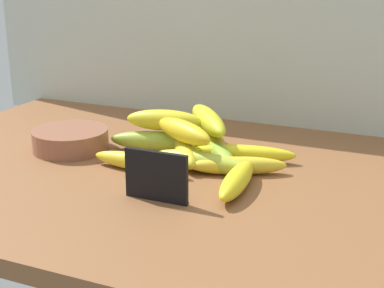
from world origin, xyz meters
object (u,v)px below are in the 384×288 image
at_px(banana_0, 219,153).
at_px(banana_4, 212,140).
at_px(banana_2, 242,153).
at_px(banana_5, 238,166).
at_px(banana_1, 186,152).
at_px(fruit_bowl, 71,140).
at_px(banana_6, 201,161).
at_px(banana_8, 159,141).
at_px(banana_9, 208,120).
at_px(banana_7, 237,180).
at_px(banana_10, 164,120).
at_px(banana_3, 140,162).
at_px(banana_11, 184,131).
at_px(chalkboard_sign, 157,178).

relative_size(banana_0, banana_4, 0.85).
bearing_deg(banana_2, banana_5, -76.10).
height_order(banana_0, banana_1, banana_1).
xyz_separation_m(fruit_bowl, banana_5, (0.36, 0.00, -0.00)).
xyz_separation_m(banana_5, banana_6, (-0.07, -0.01, 0.00)).
bearing_deg(banana_8, banana_9, 32.41).
bearing_deg(banana_7, fruit_bowl, 169.49).
xyz_separation_m(banana_4, banana_10, (-0.09, -0.04, 0.04)).
distance_m(banana_4, banana_7, 0.22).
distance_m(banana_5, banana_7, 0.08).
xyz_separation_m(banana_7, banana_8, (-0.21, 0.14, 0.00)).
xyz_separation_m(banana_2, banana_3, (-0.16, -0.12, -0.00)).
bearing_deg(banana_6, banana_0, 80.82).
bearing_deg(banana_2, banana_7, -74.16).
relative_size(banana_9, banana_11, 1.29).
height_order(chalkboard_sign, banana_11, chalkboard_sign).
bearing_deg(banana_11, banana_4, 75.99).
height_order(banana_0, banana_9, banana_9).
xyz_separation_m(fruit_bowl, banana_0, (0.30, 0.06, -0.00)).
distance_m(banana_2, banana_9, 0.11).
xyz_separation_m(banana_8, banana_11, (0.07, -0.04, 0.04)).
relative_size(banana_1, banana_3, 0.80).
bearing_deg(banana_10, banana_8, -113.94).
bearing_deg(banana_0, banana_2, 18.81).
relative_size(chalkboard_sign, banana_5, 0.62).
bearing_deg(banana_6, banana_9, 106.78).
bearing_deg(chalkboard_sign, banana_10, 113.34).
height_order(chalkboard_sign, banana_6, chalkboard_sign).
bearing_deg(banana_0, banana_8, 176.52).
distance_m(banana_2, banana_3, 0.20).
height_order(banana_5, banana_10, banana_10).
height_order(banana_4, banana_7, banana_4).
relative_size(banana_6, banana_9, 0.94).
distance_m(banana_3, banana_7, 0.20).
height_order(banana_0, banana_10, banana_10).
bearing_deg(banana_7, banana_10, 144.46).
xyz_separation_m(banana_6, banana_7, (0.09, -0.07, 0.00)).
bearing_deg(banana_0, chalkboard_sign, -96.39).
bearing_deg(banana_10, banana_11, -37.88).
xyz_separation_m(banana_6, banana_10, (-0.12, 0.08, 0.04)).
height_order(banana_4, banana_6, banana_4).
relative_size(banana_0, banana_11, 1.08).
bearing_deg(banana_3, banana_11, 56.03).
relative_size(fruit_bowl, banana_6, 0.81).
relative_size(banana_0, banana_10, 1.09).
bearing_deg(banana_2, banana_10, 177.63).
height_order(banana_0, banana_5, banana_0).
xyz_separation_m(banana_0, banana_9, (-0.05, 0.06, 0.04)).
relative_size(banana_4, banana_6, 1.05).
xyz_separation_m(fruit_bowl, banana_3, (0.19, -0.05, -0.00)).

